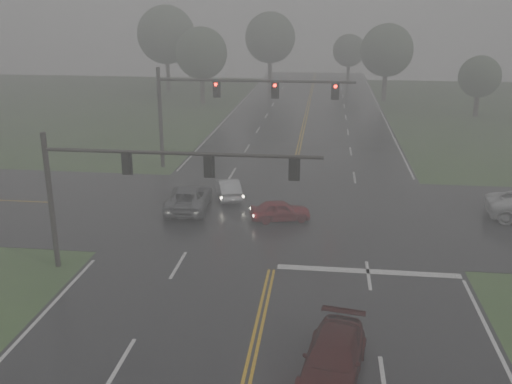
# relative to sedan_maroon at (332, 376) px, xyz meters

# --- Properties ---
(main_road) EXTENTS (18.00, 160.00, 0.02)m
(main_road) POSITION_rel_sedan_maroon_xyz_m (-2.82, 13.80, 0.00)
(main_road) COLOR black
(main_road) RESTS_ON ground
(cross_street) EXTENTS (120.00, 14.00, 0.02)m
(cross_street) POSITION_rel_sedan_maroon_xyz_m (-2.82, 15.80, 0.00)
(cross_street) COLOR black
(cross_street) RESTS_ON ground
(stop_bar) EXTENTS (8.50, 0.50, 0.01)m
(stop_bar) POSITION_rel_sedan_maroon_xyz_m (1.68, 8.20, 0.00)
(stop_bar) COLOR silver
(stop_bar) RESTS_ON ground
(sedan_maroon) EXTENTS (2.65, 4.91, 1.35)m
(sedan_maroon) POSITION_rel_sedan_maroon_xyz_m (0.00, 0.00, 0.00)
(sedan_maroon) COLOR #360A09
(sedan_maroon) RESTS_ON ground
(sedan_red) EXTENTS (3.73, 2.24, 1.19)m
(sedan_red) POSITION_rel_sedan_maroon_xyz_m (-2.96, 14.45, 0.00)
(sedan_red) COLOR maroon
(sedan_red) RESTS_ON ground
(sedan_silver) EXTENTS (2.44, 4.02, 1.25)m
(sedan_silver) POSITION_rel_sedan_maroon_xyz_m (-6.67, 18.17, 0.00)
(sedan_silver) COLOR #B8BBC0
(sedan_silver) RESTS_ON ground
(car_grey) EXTENTS (2.82, 5.38, 1.45)m
(car_grey) POSITION_rel_sedan_maroon_xyz_m (-8.67, 15.66, 0.00)
(car_grey) COLOR #505257
(car_grey) RESTS_ON ground
(signal_gantry_near) EXTENTS (12.58, 0.29, 6.52)m
(signal_gantry_near) POSITION_rel_sedan_maroon_xyz_m (-9.10, 7.03, 4.60)
(signal_gantry_near) COLOR black
(signal_gantry_near) RESTS_ON ground
(signal_gantry_far) EXTENTS (14.67, 0.39, 7.61)m
(signal_gantry_far) POSITION_rel_sedan_maroon_xyz_m (-8.42, 25.13, 5.38)
(signal_gantry_far) COLOR black
(signal_gantry_far) RESTS_ON ground
(tree_nw_a) EXTENTS (6.52, 6.52, 9.58)m
(tree_nw_a) POSITION_rel_sedan_maroon_xyz_m (-16.42, 55.70, 6.30)
(tree_nw_a) COLOR #342B21
(tree_nw_a) RESTS_ON ground
(tree_ne_a) EXTENTS (6.77, 6.77, 9.94)m
(tree_ne_a) POSITION_rel_sedan_maroon_xyz_m (6.94, 60.53, 6.53)
(tree_ne_a) COLOR #342B21
(tree_ne_a) RESTS_ON ground
(tree_n_mid) EXTENTS (7.68, 7.68, 11.27)m
(tree_n_mid) POSITION_rel_sedan_maroon_xyz_m (-9.44, 72.80, 7.42)
(tree_n_mid) COLOR #342B21
(tree_n_mid) RESTS_ON ground
(tree_e_near) EXTENTS (4.62, 4.62, 6.79)m
(tree_e_near) POSITION_rel_sedan_maroon_xyz_m (16.29, 50.37, 4.45)
(tree_e_near) COLOR #342B21
(tree_e_near) RESTS_ON ground
(tree_nw_b) EXTENTS (8.32, 8.32, 12.22)m
(tree_nw_b) POSITION_rel_sedan_maroon_xyz_m (-23.86, 66.29, 8.05)
(tree_nw_b) COLOR #342B21
(tree_nw_b) RESTS_ON ground
(tree_n_far) EXTENTS (5.29, 5.29, 7.77)m
(tree_n_far) POSITION_rel_sedan_maroon_xyz_m (2.80, 80.39, 5.10)
(tree_n_far) COLOR #342B21
(tree_n_far) RESTS_ON ground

